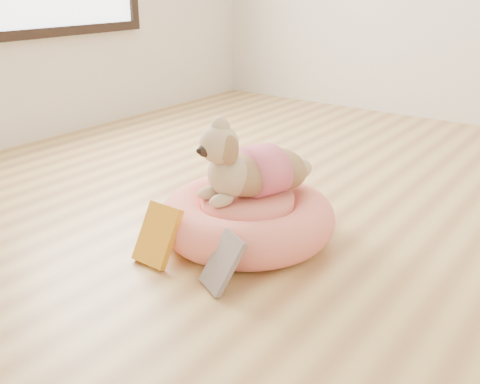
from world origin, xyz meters
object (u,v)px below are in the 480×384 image
Objects in this scene: pet_bed at (247,217)px; book_white at (223,262)px; dog at (249,154)px; book_yellow at (157,235)px.

book_white is at bearing -66.71° from pet_bed.
dog is 0.47m from book_yellow.
pet_bed is 0.39m from book_white.
book_white reaches higher than pet_bed.
book_yellow is at bearing -113.02° from pet_bed.
pet_bed is at bearing 67.52° from book_yellow.
pet_bed is 3.45× the size of book_white.
book_white is (0.31, 0.00, -0.01)m from book_yellow.
pet_bed is 0.39m from book_yellow.
pet_bed is at bearing 138.64° from book_white.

